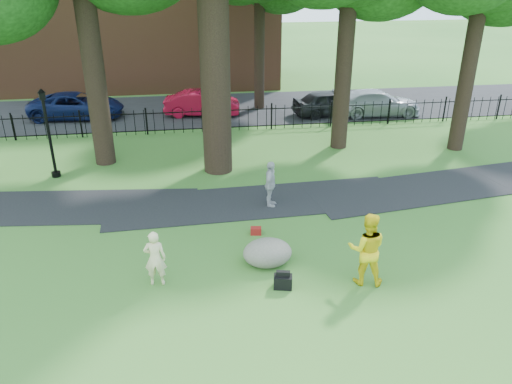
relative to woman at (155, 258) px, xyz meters
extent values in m
plane|color=#2E6322|center=(2.13, 0.46, -0.75)|extent=(120.00, 120.00, 0.00)
cube|color=black|center=(3.13, 4.36, -0.75)|extent=(36.07, 3.85, 0.03)
cube|color=black|center=(2.13, 16.46, -0.75)|extent=(80.00, 7.00, 0.02)
cube|color=black|center=(2.13, 12.46, 0.27)|extent=(44.00, 0.04, 0.04)
cube|color=black|center=(2.13, 12.46, -0.57)|extent=(44.00, 0.04, 0.04)
cylinder|color=black|center=(2.13, 7.46, 4.50)|extent=(1.10, 1.10, 10.50)
cylinder|color=black|center=(-2.37, 8.96, 3.80)|extent=(0.80, 0.80, 9.10)
cylinder|color=black|center=(7.63, 9.46, 3.45)|extent=(0.70, 0.70, 8.40)
cylinder|color=black|center=(12.63, 8.46, 3.27)|extent=(0.64, 0.64, 8.05)
imported|color=beige|center=(0.00, 0.00, 0.00)|extent=(0.57, 0.40, 1.50)
imported|color=yellow|center=(5.23, -0.68, 0.22)|extent=(1.10, 0.96, 1.94)
imported|color=#A7A7AC|center=(3.61, 3.99, 0.04)|extent=(0.67, 1.01, 1.59)
ellipsoid|color=#5C5A4D|center=(2.93, 0.53, -0.36)|extent=(1.59, 1.40, 0.78)
cylinder|color=black|center=(-4.07, 7.71, 0.74)|extent=(0.11, 0.11, 2.99)
cylinder|color=black|center=(-4.07, 7.71, -0.66)|extent=(0.34, 0.34, 0.19)
cube|color=black|center=(-4.07, 7.71, 2.38)|extent=(0.27, 0.27, 0.28)
cone|color=black|center=(-4.07, 7.71, 2.56)|extent=(0.30, 0.30, 0.15)
cube|color=black|center=(3.13, -0.63, -0.58)|extent=(0.51, 0.38, 0.34)
cube|color=maroon|center=(2.86, 2.16, -0.64)|extent=(0.35, 0.25, 0.22)
imported|color=#A20C27|center=(1.88, 15.38, -0.10)|extent=(4.11, 1.85, 1.31)
imported|color=#0D1742|center=(-4.64, 15.82, -0.09)|extent=(4.97, 2.65, 1.33)
imported|color=black|center=(8.62, 14.47, -0.09)|extent=(4.09, 2.09, 1.33)
imported|color=#9B9EA4|center=(11.13, 14.09, -0.08)|extent=(4.71, 2.10, 1.34)
camera|label=1|loc=(0.96, -10.84, 6.68)|focal=35.00mm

